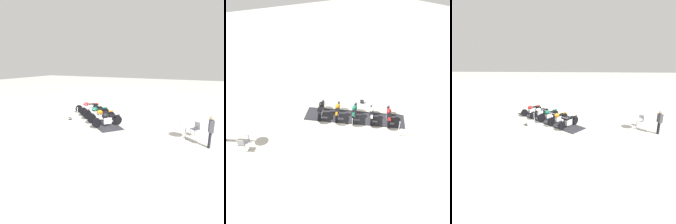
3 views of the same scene
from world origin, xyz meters
The scene contains 14 objects.
ground_plane centered at (0.00, 0.00, 0.00)m, with size 80.00×80.00×0.00m, color beige.
display_platform centered at (0.00, 0.00, 0.02)m, with size 6.89×1.55×0.04m, color #28282D.
motorcycle_maroon centered at (-1.77, 1.54, 0.48)m, with size 1.58×1.74×0.92m.
motorcycle_cream centered at (-0.89, 0.76, 0.49)m, with size 1.42×1.68×0.94m.
motorcycle_forest centered at (-0.02, -0.02, 0.51)m, with size 1.59×1.70×1.04m.
motorcycle_copper centered at (0.85, -0.81, 0.53)m, with size 1.49×1.82×1.00m.
motorcycle_black centered at (1.73, -1.59, 0.54)m, with size 1.51×1.80×0.96m.
stanchion_right_mid centered at (-1.00, -1.12, 0.31)m, with size 0.34×0.34×1.01m.
stanchion_left_mid centered at (1.00, 1.12, 0.34)m, with size 0.31×0.31×1.03m.
stanchion_right_front centered at (-3.19, 0.83, 0.36)m, with size 0.32×0.32×1.09m.
stanchion_left_front centered at (-1.19, 3.07, 0.40)m, with size 0.28×0.28×1.09m.
info_placard centered at (-1.64, -1.21, 0.08)m, with size 0.40×0.40×0.22m.
cafe_table centered at (6.86, -1.61, 0.60)m, with size 0.82×0.82×0.79m.
cafe_chair_near_table centered at (7.38, -0.97, 0.51)m, with size 0.56×0.56×0.87m.
Camera 2 is at (8.18, 10.41, 9.74)m, focal length 37.27 mm.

